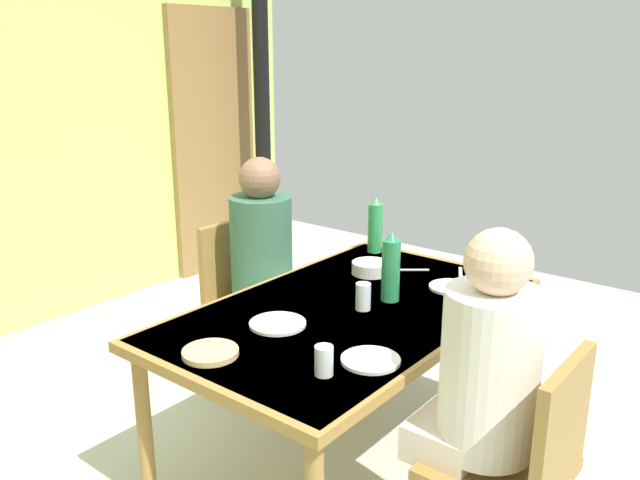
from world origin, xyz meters
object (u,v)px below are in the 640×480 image
Objects in this scene: serving_bowl_center at (370,268)px; dining_table at (349,322)px; water_bottle_green_near at (391,269)px; person_near_diner at (486,367)px; water_bottle_green_far at (375,226)px; chair_far_diner at (245,296)px; person_far_diner at (263,247)px; chair_near_diner at (521,465)px.

dining_table is at bearing -157.02° from serving_bowl_center.
water_bottle_green_near is 0.35m from serving_bowl_center.
water_bottle_green_far is at bearing 48.27° from person_near_diner.
water_bottle_green_near is at bearing 56.10° from person_near_diner.
person_near_diner is 2.73× the size of water_bottle_green_far.
person_near_diner is 2.67× the size of water_bottle_green_near.
chair_far_diner is 0.75m from water_bottle_green_far.
chair_far_diner is 1.13× the size of person_near_diner.
person_far_diner reaches higher than chair_far_diner.
chair_near_diner is at bearing 73.85° from chair_far_diner.
serving_bowl_center is at bearing 48.31° from water_bottle_green_near.
chair_far_diner is at bearing 85.50° from water_bottle_green_near.
chair_near_diner is 3.08× the size of water_bottle_green_far.
water_bottle_green_near reaches higher than serving_bowl_center.
dining_table is 0.74m from person_near_diner.
chair_far_diner is 1.13× the size of person_far_diner.
dining_table is 1.81× the size of chair_far_diner.
person_far_diner is 0.57m from water_bottle_green_far.
chair_far_diner is at bearing 72.48° from person_near_diner.
person_near_diner is at bearing 90.00° from chair_near_diner.
person_far_diner is 4.53× the size of serving_bowl_center.
dining_table is at bearing -153.49° from water_bottle_green_far.
chair_near_diner is at bearing -106.43° from dining_table.
chair_near_diner is (-0.24, -0.83, -0.16)m from dining_table.
water_bottle_green_far is (0.91, 1.16, 0.36)m from chair_near_diner.
water_bottle_green_far is (0.91, 1.02, 0.07)m from person_near_diner.
person_near_diner reaches higher than chair_far_diner.
chair_near_diner is 1.52m from water_bottle_green_far.
serving_bowl_center is at bearing 102.56° from chair_far_diner.
chair_far_diner is 0.98m from water_bottle_green_near.
chair_near_diner is at bearing -118.74° from water_bottle_green_near.
person_near_diner is (0.00, 0.14, 0.28)m from chair_near_diner.
person_near_diner is 1.46m from person_far_diner.
water_bottle_green_far is at bearing 51.79° from chair_near_diner.
person_near_diner reaches higher than serving_bowl_center.
water_bottle_green_far reaches higher than chair_near_diner.
chair_far_diner is 0.31m from person_far_diner.
person_far_diner is at bearing 71.20° from dining_table.
person_far_diner is at bearing 105.66° from serving_bowl_center.
chair_near_diner reaches higher than serving_bowl_center.
chair_near_diner is 0.92m from water_bottle_green_near.
water_bottle_green_near is 1.70× the size of serving_bowl_center.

